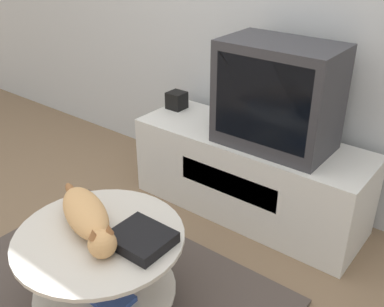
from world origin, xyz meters
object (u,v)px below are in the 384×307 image
object	(u,v)px
speaker	(177,100)
cat	(87,216)
dvd_box	(141,239)
tv	(278,96)

from	to	relation	value
speaker	cat	bearing A→B (deg)	-67.46
dvd_box	cat	size ratio (longest dim) A/B	0.42
tv	cat	xyz separation A→B (m)	(-0.27, -1.05, -0.27)
tv	dvd_box	size ratio (longest dim) A/B	2.59
dvd_box	cat	bearing A→B (deg)	-165.76
cat	tv	bearing A→B (deg)	99.72
tv	cat	distance (m)	1.12
tv	dvd_box	distance (m)	1.04
speaker	cat	world-z (taller)	speaker
tv	speaker	size ratio (longest dim) A/B	5.57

